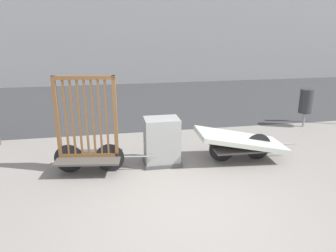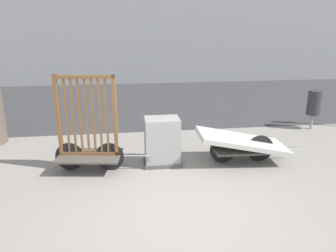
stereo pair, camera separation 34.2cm
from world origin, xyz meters
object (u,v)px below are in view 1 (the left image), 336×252
Objects in this scene: trash_bin at (306,101)px; utility_cabinet at (162,143)px; bike_cart_with_bedframe at (88,141)px; bike_cart_with_mattress at (241,142)px.

utility_cabinet is at bearing -157.69° from trash_bin.
utility_cabinet is 4.92m from trash_bin.
bike_cart_with_bedframe is 6.38m from trash_bin.
bike_cart_with_mattress is 2.27× the size of utility_cabinet.
bike_cart_with_mattress is 2.07× the size of trash_bin.
bike_cart_with_bedframe is at bearing -161.74° from trash_bin.
bike_cart_with_mattress is at bearing -4.35° from utility_cabinet.
trash_bin is (6.06, 2.00, 0.10)m from bike_cart_with_bedframe.
bike_cart_with_bedframe is 0.87× the size of bike_cart_with_mattress.
bike_cart_with_mattress is 1.74m from utility_cabinet.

